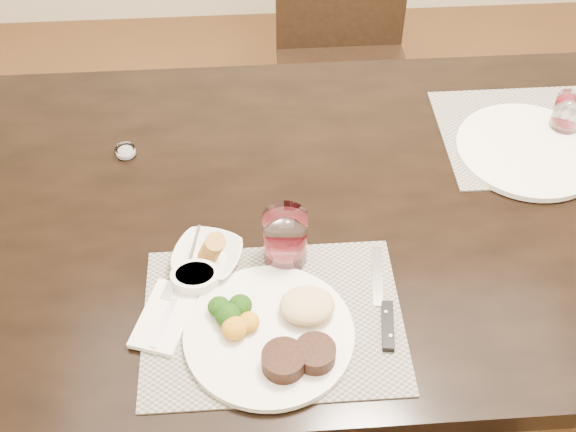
{
  "coord_description": "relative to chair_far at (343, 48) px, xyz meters",
  "views": [
    {
      "loc": [
        -0.31,
        -1.03,
        1.81
      ],
      "look_at": [
        -0.25,
        -0.1,
        0.82
      ],
      "focal_mm": 45.0,
      "sensor_mm": 36.0,
      "label": 1
    }
  ],
  "objects": [
    {
      "name": "ground_plane",
      "position": [
        0.0,
        -0.93,
        -0.5
      ],
      "size": [
        4.5,
        4.5,
        0.0
      ],
      "primitive_type": "plane",
      "color": "#4D2E18",
      "rests_on": "ground"
    },
    {
      "name": "dining_table",
      "position": [
        0.0,
        -0.93,
        0.16
      ],
      "size": [
        2.0,
        1.0,
        0.75
      ],
      "color": "black",
      "rests_on": "ground"
    },
    {
      "name": "chair_far",
      "position": [
        0.0,
        0.0,
        0.0
      ],
      "size": [
        0.42,
        0.42,
        0.9
      ],
      "color": "black",
      "rests_on": "ground"
    },
    {
      "name": "placemat_near",
      "position": [
        -0.29,
        -1.22,
        0.25
      ],
      "size": [
        0.46,
        0.34,
        0.0
      ],
      "primitive_type": "cube",
      "color": "gray",
      "rests_on": "dining_table"
    },
    {
      "name": "placemat_far",
      "position": [
        0.35,
        -0.75,
        0.25
      ],
      "size": [
        0.46,
        0.34,
        0.0
      ],
      "primitive_type": "cube",
      "color": "gray",
      "rests_on": "dining_table"
    },
    {
      "name": "dinner_plate",
      "position": [
        -0.28,
        -1.26,
        0.27
      ],
      "size": [
        0.3,
        0.3,
        0.05
      ],
      "rotation": [
        0.0,
        0.0,
        -0.32
      ],
      "color": "white",
      "rests_on": "placemat_near"
    },
    {
      "name": "napkin_fork",
      "position": [
        -0.48,
        -1.2,
        0.26
      ],
      "size": [
        0.13,
        0.17,
        0.01
      ],
      "rotation": [
        0.0,
        0.0,
        -0.32
      ],
      "color": "white",
      "rests_on": "placemat_near"
    },
    {
      "name": "steak_knife",
      "position": [
        -0.09,
        -1.22,
        0.26
      ],
      "size": [
        0.04,
        0.24,
        0.01
      ],
      "rotation": [
        0.0,
        0.0,
        -0.14
      ],
      "color": "silver",
      "rests_on": "placemat_near"
    },
    {
      "name": "cracker_bowl",
      "position": [
        -0.4,
        -1.08,
        0.27
      ],
      "size": [
        0.16,
        0.16,
        0.06
      ],
      "rotation": [
        0.0,
        0.0,
        -0.35
      ],
      "color": "white",
      "rests_on": "placemat_near"
    },
    {
      "name": "sauce_ramekin",
      "position": [
        -0.43,
        -1.13,
        0.27
      ],
      "size": [
        0.09,
        0.13,
        0.07
      ],
      "rotation": [
        0.0,
        0.0,
        -0.39
      ],
      "color": "white",
      "rests_on": "placemat_near"
    },
    {
      "name": "wine_glass_near",
      "position": [
        -0.26,
        -1.08,
        0.3
      ],
      "size": [
        0.08,
        0.08,
        0.11
      ],
      "rotation": [
        0.0,
        0.0,
        -0.35
      ],
      "color": "white",
      "rests_on": "placemat_near"
    },
    {
      "name": "far_plate",
      "position": [
        0.29,
        -0.81,
        0.26
      ],
      "size": [
        0.31,
        0.31,
        0.01
      ],
      "primitive_type": "cylinder",
      "color": "white",
      "rests_on": "placemat_far"
    },
    {
      "name": "wine_glass_far",
      "position": [
        0.4,
        -0.74,
        0.29
      ],
      "size": [
        0.07,
        0.07,
        0.09
      ],
      "rotation": [
        0.0,
        0.0,
        0.03
      ],
      "color": "white",
      "rests_on": "placemat_far"
    },
    {
      "name": "salt_cellar",
      "position": [
        -0.59,
        -0.75,
        0.26
      ],
      "size": [
        0.04,
        0.04,
        0.02
      ],
      "rotation": [
        0.0,
        0.0,
        0.01
      ],
      "color": "white",
      "rests_on": "dining_table"
    }
  ]
}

